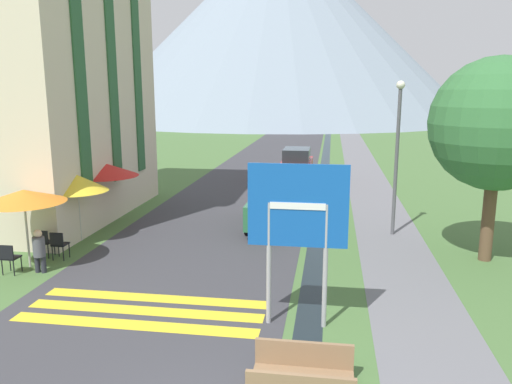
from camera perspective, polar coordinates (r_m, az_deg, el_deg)
ground_plane at (r=26.38m, az=5.05°, el=0.87°), size 160.00×160.00×0.00m
road at (r=36.43m, az=2.12°, el=3.89°), size 6.40×60.00×0.01m
footpath at (r=36.26m, az=11.76°, el=3.62°), size 2.20×60.00×0.01m
drainage_channel at (r=36.21m, az=7.96°, el=3.73°), size 0.60×60.00×0.00m
crosswalk_marking at (r=11.84m, az=-12.61°, el=-13.10°), size 5.44×1.84×0.01m
mountain_distant at (r=88.46m, az=2.54°, el=18.50°), size 64.23×64.23×31.01m
hotel_building at (r=21.01m, az=-23.68°, el=14.82°), size 6.24×9.40×11.95m
road_sign at (r=10.18m, az=4.77°, el=-3.18°), size 2.04×0.11×3.46m
footbridge at (r=8.76m, az=5.28°, el=-20.69°), size 1.70×1.10×0.65m
parked_car_near at (r=17.96m, az=2.12°, el=-1.24°), size 1.74×3.85×1.82m
parked_car_far at (r=27.10m, az=4.67°, el=3.11°), size 1.72×3.82×1.82m
cafe_chair_near_right at (r=15.71m, az=-21.62°, el=-5.44°), size 0.40×0.40×0.85m
cafe_chair_nearest at (r=15.04m, az=-26.39°, el=-6.60°), size 0.40×0.40×0.85m
cafe_chair_near_left at (r=16.10m, az=-23.09°, el=-5.15°), size 0.40×0.40×0.85m
cafe_umbrella_front_orange at (r=15.06m, az=-25.03°, el=-0.44°), size 2.25×2.25×2.22m
cafe_umbrella_middle_yellow at (r=17.13m, az=-19.76°, el=0.98°), size 1.97×1.97×2.21m
cafe_umbrella_rear_red at (r=19.07m, az=-16.91°, el=2.47°), size 2.44×2.44×2.28m
person_seated_near at (r=14.80m, az=-23.55°, el=-5.97°), size 0.32×0.32×1.21m
person_seated_far at (r=16.87m, az=-22.17°, el=-3.78°), size 0.32×0.32×1.21m
streetlamp at (r=17.34m, az=15.85°, el=5.14°), size 0.28×0.28×5.19m
tree_by_path at (r=15.50m, az=25.87°, el=6.97°), size 3.73×3.73×5.83m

